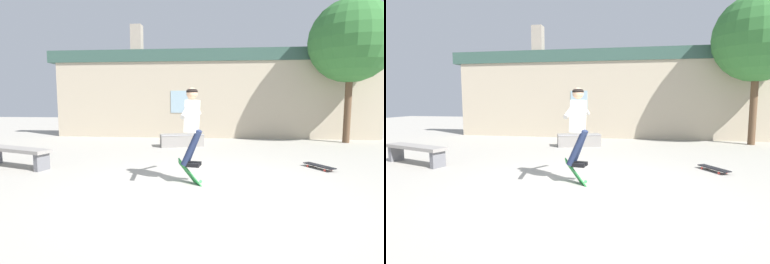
% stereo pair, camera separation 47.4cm
% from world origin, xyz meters
% --- Properties ---
extents(ground_plane, '(40.00, 40.00, 0.00)m').
position_xyz_m(ground_plane, '(0.00, 0.00, 0.00)').
color(ground_plane, '#A39E93').
extents(building_backdrop, '(13.92, 0.52, 4.63)m').
position_xyz_m(building_backdrop, '(-0.03, 7.23, 1.90)').
color(building_backdrop, '#B7A88E').
rests_on(building_backdrop, ground_plane).
extents(tree_right, '(2.95, 2.95, 5.14)m').
position_xyz_m(tree_right, '(4.94, 6.24, 3.65)').
color(tree_right, brown).
rests_on(tree_right, ground_plane).
extents(park_bench, '(1.91, 0.95, 0.46)m').
position_xyz_m(park_bench, '(-4.44, 1.30, 0.34)').
color(park_bench, gray).
rests_on(park_bench, ground_plane).
extents(skate_ledge, '(1.54, 0.95, 0.42)m').
position_xyz_m(skate_ledge, '(-0.98, 4.83, 0.21)').
color(skate_ledge, gray).
rests_on(skate_ledge, ground_plane).
extents(skater, '(0.41, 1.35, 1.49)m').
position_xyz_m(skater, '(-0.21, 0.41, 1.21)').
color(skater, silver).
extents(skateboard_flipping, '(0.54, 0.52, 0.63)m').
position_xyz_m(skateboard_flipping, '(-0.23, 0.37, 0.15)').
color(skateboard_flipping, '#237F38').
extents(skateboard_resting, '(0.57, 0.78, 0.08)m').
position_xyz_m(skateboard_resting, '(2.60, 1.82, 0.07)').
color(skateboard_resting, black).
rests_on(skateboard_resting, ground_plane).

